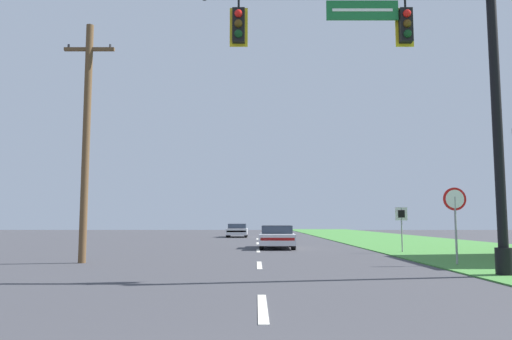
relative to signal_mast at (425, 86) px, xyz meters
The scene contains 8 objects.
grass_verge_right 20.78m from the signal_mast, 72.80° to the left, with size 10.00×110.00×0.04m.
road_center_line 13.16m from the signal_mast, 111.99° to the left, with size 0.16×34.80×0.01m.
signal_mast is the anchor object (origin of this frame).
car_ahead 14.73m from the signal_mast, 104.60° to the left, with size 1.95×4.59×1.19m.
far_car 33.17m from the signal_mast, 101.15° to the left, with size 1.82×4.42×1.19m.
stop_sign 4.96m from the signal_mast, 59.35° to the left, with size 0.76×0.07×2.50m.
route_sign_post 10.54m from the signal_mast, 78.26° to the left, with size 0.55×0.06×2.03m.
utility_pole_near 11.46m from the signal_mast, 158.68° to the left, with size 1.80×0.26×8.49m.
Camera 1 is at (-0.11, -2.48, 1.44)m, focal length 35.00 mm.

